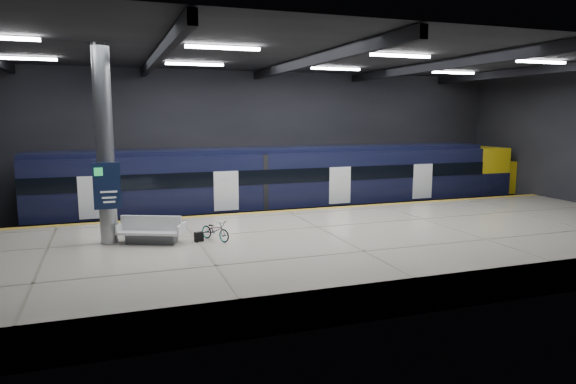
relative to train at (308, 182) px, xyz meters
name	(u,v)px	position (x,y,z in m)	size (l,w,h in m)	color
ground	(309,247)	(-2.16, -5.50, -2.06)	(30.00, 30.00, 0.00)	black
room_shell	(309,112)	(-2.16, -5.49, 3.66)	(30.10, 16.10, 8.05)	black
platform	(333,249)	(-2.16, -8.00, -1.51)	(30.00, 11.00, 1.10)	beige
safety_strip	(287,211)	(-2.16, -2.75, -0.95)	(30.00, 0.40, 0.01)	gold
rails	(270,221)	(-2.16, 0.00, -1.98)	(30.00, 1.52, 0.16)	gray
train	(308,182)	(0.00, 0.00, 0.00)	(29.40, 2.84, 3.79)	black
bench	(152,233)	(-8.75, -7.02, -0.61)	(2.43, 1.75, 0.99)	#595B60
bicycle	(215,230)	(-6.54, -7.36, -0.59)	(0.50, 1.42, 0.75)	#99999E
pannier_bag	(199,237)	(-7.14, -7.36, -0.78)	(0.30, 0.18, 0.35)	black
info_column	(105,148)	(-10.16, -6.52, 2.40)	(0.90, 0.78, 6.90)	#9EA0A5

